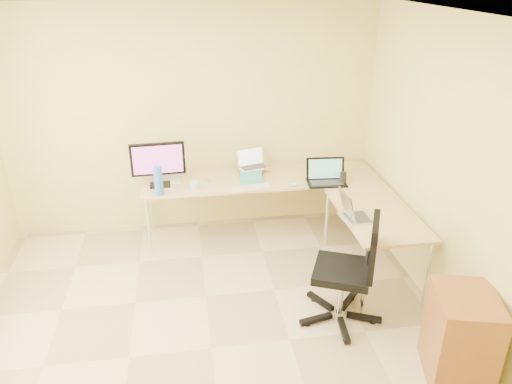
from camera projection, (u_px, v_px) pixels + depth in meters
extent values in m
plane|color=tan|center=(211.00, 348.00, 4.11)|extent=(4.50, 4.50, 0.00)
plane|color=white|center=(195.00, 21.00, 3.02)|extent=(4.50, 4.50, 0.00)
plane|color=#E2D17C|center=(193.00, 121.00, 5.58)|extent=(4.50, 0.00, 4.50)
plane|color=#E2D17C|center=(472.00, 191.00, 3.86)|extent=(0.00, 4.50, 4.50)
cube|color=tan|center=(261.00, 206.00, 5.72)|extent=(2.65, 0.70, 0.73)
cube|color=tan|center=(372.00, 243.00, 4.96)|extent=(0.70, 1.30, 0.73)
cube|color=black|center=(158.00, 164.00, 5.25)|extent=(0.59, 0.22, 0.49)
cube|color=teal|center=(251.00, 175.00, 5.54)|extent=(0.29, 0.37, 0.06)
cube|color=silver|center=(253.00, 159.00, 5.62)|extent=(0.39, 0.34, 0.22)
cube|color=black|center=(327.00, 172.00, 5.35)|extent=(0.44, 0.34, 0.27)
cube|color=silver|center=(251.00, 188.00, 5.27)|extent=(0.42, 0.17, 0.02)
ellipsoid|color=silver|center=(293.00, 185.00, 5.33)|extent=(0.11, 0.08, 0.04)
imported|color=silver|center=(195.00, 186.00, 5.22)|extent=(0.12, 0.12, 0.10)
cylinder|color=silver|center=(207.00, 181.00, 5.44)|extent=(0.11, 0.11, 0.03)
cylinder|color=blue|center=(158.00, 181.00, 5.07)|extent=(0.11, 0.11, 0.32)
cube|color=white|center=(170.00, 179.00, 5.52)|extent=(0.23, 0.32, 0.01)
cube|color=beige|center=(161.00, 173.00, 5.57)|extent=(0.22, 0.16, 0.08)
cylinder|color=white|center=(179.00, 165.00, 5.56)|extent=(0.21, 0.21, 0.26)
cylinder|color=black|center=(343.00, 178.00, 5.39)|extent=(0.10, 0.10, 0.13)
cube|color=silver|center=(358.00, 208.00, 4.60)|extent=(0.38, 0.31, 0.24)
cube|color=black|center=(342.00, 271.00, 4.27)|extent=(0.82, 0.82, 1.04)
cube|color=brown|center=(460.00, 338.00, 3.70)|extent=(0.56, 0.64, 0.75)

